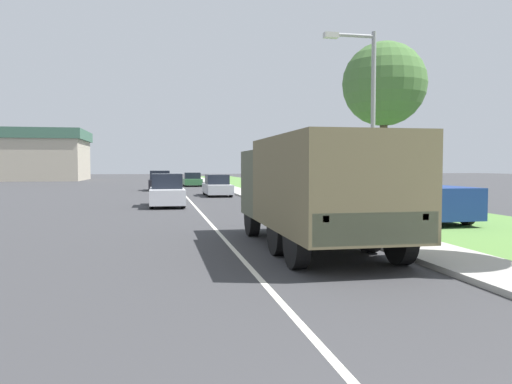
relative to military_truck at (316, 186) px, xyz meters
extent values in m
plane|color=#38383A|center=(-2.05, 28.87, -1.60)|extent=(180.00, 180.00, 0.00)
cube|color=silver|center=(-2.05, 28.87, -1.60)|extent=(0.12, 120.00, 0.00)
cube|color=#ADAAA3|center=(2.45, 28.87, -1.54)|extent=(1.80, 120.00, 0.12)
cube|color=#56843D|center=(6.85, 28.87, -1.59)|extent=(7.00, 120.00, 0.02)
cube|color=#474C38|center=(0.00, 2.75, -0.02)|extent=(2.58, 2.06, 1.94)
cube|color=brown|center=(0.00, -0.93, 0.09)|extent=(2.58, 5.31, 2.18)
cube|color=#474C38|center=(0.00, -3.53, -0.65)|extent=(2.45, 0.10, 0.60)
cube|color=red|center=(-0.97, -3.55, -0.45)|extent=(0.12, 0.06, 0.12)
cube|color=red|center=(0.97, -3.55, -0.45)|extent=(0.12, 0.06, 0.12)
cylinder|color=black|center=(-1.14, 2.65, -1.02)|extent=(0.30, 1.15, 1.15)
cylinder|color=black|center=(1.14, 2.65, -1.02)|extent=(0.30, 1.15, 1.15)
cylinder|color=black|center=(-1.14, -2.26, -1.02)|extent=(0.30, 1.15, 1.15)
cylinder|color=black|center=(1.14, -2.26, -1.02)|extent=(0.30, 1.15, 1.15)
cylinder|color=black|center=(-1.14, -0.67, -1.02)|extent=(0.30, 1.15, 1.15)
cylinder|color=black|center=(1.14, -0.67, -1.02)|extent=(0.30, 1.15, 1.15)
cube|color=silver|center=(-3.47, 14.19, -1.05)|extent=(1.74, 4.28, 0.76)
cube|color=black|center=(-3.47, 14.27, -0.29)|extent=(1.53, 1.93, 0.76)
cylinder|color=black|center=(-4.24, 15.56, -1.28)|extent=(0.20, 0.64, 0.64)
cylinder|color=black|center=(-2.70, 15.56, -1.28)|extent=(0.20, 0.64, 0.64)
cylinder|color=black|center=(-4.24, 12.82, -1.28)|extent=(0.20, 0.64, 0.64)
cylinder|color=black|center=(-2.70, 12.82, -1.28)|extent=(0.20, 0.64, 0.64)
cube|color=#B7BABF|center=(0.15, 22.93, -1.11)|extent=(1.72, 4.81, 0.64)
cube|color=black|center=(0.15, 23.02, -0.45)|extent=(1.51, 2.17, 0.67)
cylinder|color=black|center=(-0.61, 24.47, -1.28)|extent=(0.20, 0.64, 0.64)
cylinder|color=black|center=(0.91, 24.47, -1.28)|extent=(0.20, 0.64, 0.64)
cylinder|color=black|center=(-0.61, 21.38, -1.28)|extent=(0.20, 0.64, 0.64)
cylinder|color=black|center=(0.91, 21.38, -1.28)|extent=(0.20, 0.64, 0.64)
cube|color=black|center=(-3.79, 31.48, -1.05)|extent=(1.85, 3.90, 0.75)
cube|color=black|center=(-3.79, 31.56, -0.29)|extent=(1.63, 1.76, 0.76)
cylinder|color=black|center=(-4.62, 32.73, -1.28)|extent=(0.20, 0.64, 0.64)
cylinder|color=black|center=(-2.97, 32.73, -1.28)|extent=(0.20, 0.64, 0.64)
cylinder|color=black|center=(-4.62, 30.23, -1.28)|extent=(0.20, 0.64, 0.64)
cylinder|color=black|center=(-2.97, 30.23, -1.28)|extent=(0.20, 0.64, 0.64)
cube|color=#336B3D|center=(-0.48, 39.65, -1.13)|extent=(1.80, 4.14, 0.60)
cube|color=black|center=(-0.48, 39.73, -0.51)|extent=(1.58, 1.86, 0.63)
cylinder|color=black|center=(-1.28, 40.97, -1.28)|extent=(0.20, 0.64, 0.64)
cylinder|color=black|center=(0.31, 40.97, -1.28)|extent=(0.20, 0.64, 0.64)
cylinder|color=black|center=(-1.28, 38.32, -1.28)|extent=(0.20, 0.64, 0.64)
cylinder|color=black|center=(0.31, 38.32, -1.28)|extent=(0.20, 0.64, 0.64)
cube|color=navy|center=(5.90, 5.59, -0.86)|extent=(1.98, 5.59, 0.99)
cube|color=black|center=(5.90, 7.21, -0.05)|extent=(1.82, 2.35, 0.63)
cube|color=navy|center=(5.90, 4.41, -0.31)|extent=(1.98, 3.24, 0.12)
cylinder|color=black|center=(5.03, 7.43, -1.20)|extent=(0.24, 0.76, 0.76)
cylinder|color=black|center=(6.77, 7.43, -1.20)|extent=(0.24, 0.76, 0.76)
cylinder|color=black|center=(5.03, 3.74, -1.20)|extent=(0.24, 0.76, 0.76)
cylinder|color=black|center=(6.77, 3.74, -1.20)|extent=(0.24, 0.76, 0.76)
cylinder|color=gray|center=(2.70, 2.65, 1.58)|extent=(0.14, 0.14, 6.12)
cylinder|color=gray|center=(2.00, 2.65, 4.49)|extent=(1.40, 0.11, 0.11)
cube|color=#B2B2AD|center=(1.30, 2.65, 4.46)|extent=(0.44, 0.24, 0.16)
cylinder|color=#4C3D2D|center=(7.61, 12.26, 0.98)|extent=(0.40, 0.40, 5.12)
sphere|color=#477038|center=(7.61, 12.26, 4.73)|extent=(4.32, 4.32, 4.32)
cube|color=#B2A893|center=(-24.41, 65.59, 1.31)|extent=(19.45, 12.73, 5.82)
cube|color=#3D6651|center=(-24.41, 65.59, 4.95)|extent=(20.23, 13.24, 1.46)
camera|label=1|loc=(-3.88, -11.99, 0.50)|focal=35.00mm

